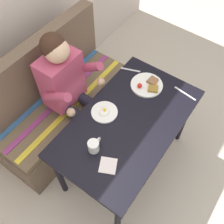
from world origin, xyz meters
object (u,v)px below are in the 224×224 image
at_px(napkin, 108,165).
at_px(knife, 185,94).
at_px(person, 68,85).
at_px(coffee_mug, 94,146).
at_px(couch, 61,105).
at_px(table, 128,127).
at_px(plate_breakfast, 148,85).
at_px(fork, 131,70).
at_px(plate_eggs, 104,112).

xyz_separation_m(napkin, knife, (0.86, -0.14, -0.00)).
height_order(person, coffee_mug, person).
bearing_deg(knife, couch, 123.86).
bearing_deg(table, person, 90.10).
relative_size(plate_breakfast, napkin, 2.30).
bearing_deg(plate_breakfast, couch, 118.27).
relative_size(couch, person, 1.19).
bearing_deg(fork, napkin, -176.45).
bearing_deg(knife, table, 162.65).
bearing_deg(knife, coffee_mug, 168.25).
xyz_separation_m(napkin, fork, (0.82, 0.36, -0.00)).
distance_m(plate_breakfast, plate_eggs, 0.44).
height_order(plate_eggs, coffee_mug, coffee_mug).
bearing_deg(table, plate_breakfast, 9.31).
bearing_deg(coffee_mug, napkin, -105.82).
xyz_separation_m(table, person, (-0.00, 0.59, 0.09)).
bearing_deg(person, napkin, -119.05).
distance_m(fork, knife, 0.50).
height_order(coffee_mug, napkin, coffee_mug).
relative_size(person, knife, 6.06).
distance_m(couch, plate_eggs, 0.71).
relative_size(napkin, fork, 0.68).
height_order(couch, fork, couch).
bearing_deg(coffee_mug, person, 57.61).
xyz_separation_m(plate_eggs, napkin, (-0.33, -0.28, -0.01)).
distance_m(table, person, 0.60).
height_order(plate_eggs, knife, plate_eggs).
bearing_deg(fork, plate_eggs, 169.61).
height_order(plate_breakfast, coffee_mug, coffee_mug).
xyz_separation_m(table, plate_eggs, (-0.04, 0.19, 0.09)).
bearing_deg(person, fork, -35.23).
distance_m(table, plate_breakfast, 0.39).
height_order(couch, knife, couch).
xyz_separation_m(table, plate_breakfast, (0.38, 0.06, 0.09)).
height_order(table, person, person).
xyz_separation_m(coffee_mug, napkin, (-0.04, -0.15, -0.04)).
bearing_deg(plate_breakfast, napkin, -168.76).
distance_m(person, plate_breakfast, 0.65).
bearing_deg(knife, person, 128.54).
bearing_deg(person, couch, 89.65).
relative_size(couch, fork, 8.47).
xyz_separation_m(couch, coffee_mug, (-0.33, -0.70, 0.45)).
xyz_separation_m(table, coffee_mug, (-0.33, 0.06, 0.13)).
bearing_deg(person, plate_eggs, -96.19).
xyz_separation_m(table, fork, (0.45, 0.27, 0.08)).
bearing_deg(fork, knife, -105.97).
relative_size(plate_breakfast, fork, 1.55).
bearing_deg(napkin, fork, 23.68).
height_order(table, fork, fork).
relative_size(person, plate_eggs, 5.97).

